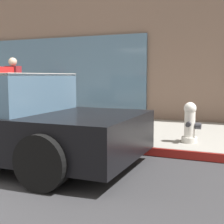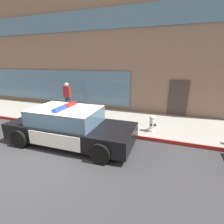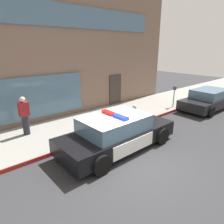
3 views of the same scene
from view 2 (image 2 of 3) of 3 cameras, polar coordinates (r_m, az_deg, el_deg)
name	(u,v)px [view 2 (image 2 of 3)]	position (r m, az deg, el deg)	size (l,w,h in m)	color
ground	(43,155)	(6.30, -22.69, -13.50)	(48.00, 48.00, 0.00)	#303033
sidewalk	(93,117)	(9.30, -6.40, -1.84)	(48.00, 3.40, 0.15)	gray
curb_red_paint	(78,129)	(7.90, -11.78, -5.59)	(28.80, 0.04, 0.14)	maroon
storefront_building	(97,54)	(15.32, -5.26, 19.35)	(22.53, 8.66, 7.44)	#7A6051
police_cruiser	(70,126)	(6.60, -14.33, -4.67)	(4.86, 2.15, 1.49)	black
fire_hydrant	(152,124)	(7.34, 13.52, -3.88)	(0.34, 0.39, 0.73)	silver
pedestrian_on_sidewalk	(67,97)	(10.48, -15.10, 5.13)	(0.42, 0.29, 1.71)	#23232D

